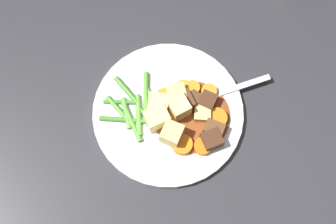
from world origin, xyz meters
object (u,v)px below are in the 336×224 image
carrot_slice_0 (184,89)px  carrot_slice_3 (209,92)px  carrot_slice_4 (217,118)px  dinner_plate (168,113)px  potato_chunk_5 (179,107)px  fork (219,94)px  meat_chunk_3 (212,140)px  carrot_slice_5 (203,146)px  meat_chunk_2 (214,129)px  meat_chunk_1 (207,101)px  potato_chunk_3 (159,102)px  carrot_slice_1 (165,97)px  potato_chunk_1 (202,113)px  potato_chunk_0 (172,134)px  meat_chunk_4 (185,102)px  meat_chunk_0 (194,100)px  carrot_slice_2 (182,145)px  carrot_slice_6 (169,118)px  carrot_slice_7 (193,88)px  potato_chunk_2 (178,95)px  potato_chunk_4 (157,118)px

carrot_slice_0 → carrot_slice_3: size_ratio=1.22×
carrot_slice_4 → dinner_plate: bearing=-161.3°
potato_chunk_5 → fork: size_ratio=0.26×
dinner_plate → carrot_slice_4: 0.08m
carrot_slice_3 → meat_chunk_3: (0.04, -0.07, 0.01)m
dinner_plate → carrot_slice_5: (0.08, -0.03, 0.01)m
carrot_slice_4 → meat_chunk_2: (0.00, -0.02, 0.00)m
meat_chunk_1 → potato_chunk_3: bearing=-149.7°
carrot_slice_1 → potato_chunk_1: 0.07m
potato_chunk_0 → meat_chunk_2: size_ratio=1.10×
potato_chunk_0 → fork: bearing=71.7°
meat_chunk_4 → meat_chunk_1: bearing=29.9°
meat_chunk_0 → carrot_slice_2: bearing=-76.5°
meat_chunk_0 → meat_chunk_3: bearing=-39.7°
carrot_slice_2 → meat_chunk_4: 0.07m
carrot_slice_0 → carrot_slice_6: 0.06m
meat_chunk_0 → meat_chunk_3: (0.06, -0.05, 0.00)m
carrot_slice_3 → meat_chunk_3: meat_chunk_3 is taller
carrot_slice_7 → potato_chunk_1: bearing=-43.4°
potato_chunk_2 → meat_chunk_0: bearing=11.7°
carrot_slice_7 → carrot_slice_6: bearing=-99.1°
dinner_plate → meat_chunk_4: (0.02, 0.03, 0.02)m
meat_chunk_4 → meat_chunk_2: bearing=-16.3°
potato_chunk_0 → potato_chunk_4: size_ratio=0.94×
carrot_slice_2 → potato_chunk_5: bearing=122.9°
carrot_slice_0 → fork: (0.06, 0.02, -0.00)m
carrot_slice_6 → meat_chunk_3: size_ratio=0.86×
carrot_slice_5 → potato_chunk_0: size_ratio=0.84×
meat_chunk_1 → potato_chunk_2: bearing=-163.8°
carrot_slice_1 → potato_chunk_1: (0.07, 0.00, 0.00)m
carrot_slice_0 → potato_chunk_5: potato_chunk_5 is taller
carrot_slice_1 → meat_chunk_2: (0.10, -0.01, 0.01)m
potato_chunk_3 → potato_chunk_4: 0.03m
carrot_slice_2 → meat_chunk_0: size_ratio=1.36×
meat_chunk_0 → potato_chunk_4: bearing=-123.0°
carrot_slice_4 → meat_chunk_0: bearing=168.5°
potato_chunk_1 → potato_chunk_5: 0.04m
meat_chunk_1 → dinner_plate: bearing=-139.0°
carrot_slice_1 → carrot_slice_0: bearing=50.1°
meat_chunk_2 → carrot_slice_1: bearing=172.4°
carrot_slice_1 → carrot_slice_6: bearing=-50.7°
potato_chunk_3 → meat_chunk_2: size_ratio=1.03×
potato_chunk_3 → potato_chunk_4: size_ratio=0.88×
potato_chunk_1 → meat_chunk_2: 0.03m
carrot_slice_6 → potato_chunk_3: size_ratio=0.82×
potato_chunk_0 → fork: potato_chunk_0 is taller
carrot_slice_5 → meat_chunk_0: 0.08m
meat_chunk_1 → meat_chunk_0: bearing=-158.5°
carrot_slice_3 → carrot_slice_6: (-0.04, -0.07, -0.00)m
meat_chunk_3 → carrot_slice_3: bearing=119.5°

